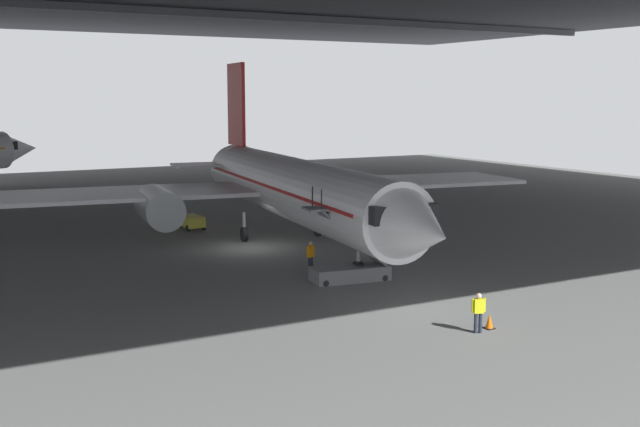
# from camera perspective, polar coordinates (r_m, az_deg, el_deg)

# --- Properties ---
(ground_plane) EXTENTS (110.00, 110.00, 0.00)m
(ground_plane) POSITION_cam_1_polar(r_m,az_deg,el_deg) (46.73, -5.12, -2.52)
(ground_plane) COLOR slate
(airplane_main) EXTENTS (34.84, 35.79, 11.24)m
(airplane_main) POSITION_cam_1_polar(r_m,az_deg,el_deg) (47.32, -2.03, 1.83)
(airplane_main) COLOR white
(airplane_main) RESTS_ON ground_plane
(boarding_stairs) EXTENTS (4.31, 2.01, 4.61)m
(boarding_stairs) POSITION_cam_1_polar(r_m,az_deg,el_deg) (38.41, 2.08, -3.80)
(boarding_stairs) COLOR slate
(boarding_stairs) RESTS_ON ground_plane
(crew_worker_near_nose) EXTENTS (0.52, 0.34, 1.55)m
(crew_worker_near_nose) POSITION_cam_1_polar(r_m,az_deg,el_deg) (30.64, 11.35, -6.87)
(crew_worker_near_nose) COLOR #232838
(crew_worker_near_nose) RESTS_ON ground_plane
(crew_worker_by_stairs) EXTENTS (0.51, 0.35, 1.61)m
(crew_worker_by_stairs) POSITION_cam_1_polar(r_m,az_deg,el_deg) (40.07, -0.68, -3.00)
(crew_worker_by_stairs) COLOR #232838
(crew_worker_by_stairs) RESTS_ON ground_plane
(traffic_cone_orange) EXTENTS (0.36, 0.36, 0.60)m
(traffic_cone_orange) POSITION_cam_1_polar(r_m,az_deg,el_deg) (31.42, 12.12, -7.61)
(traffic_cone_orange) COLOR black
(traffic_cone_orange) RESTS_ON ground_plane
(baggage_tug) EXTENTS (1.31, 2.22, 0.90)m
(baggage_tug) POSITION_cam_1_polar(r_m,az_deg,el_deg) (53.84, -9.26, -0.56)
(baggage_tug) COLOR yellow
(baggage_tug) RESTS_ON ground_plane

